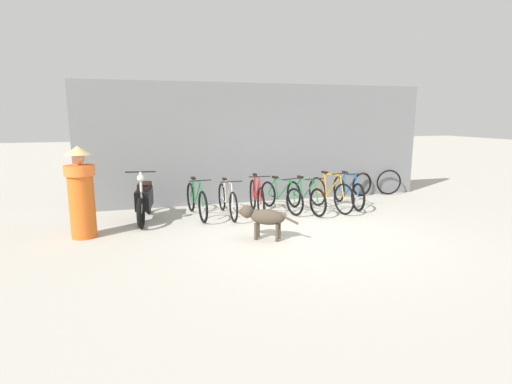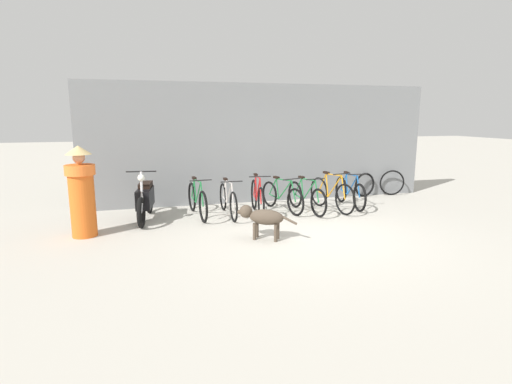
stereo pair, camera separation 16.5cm
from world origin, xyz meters
name	(u,v)px [view 2 (the right image)]	position (x,y,z in m)	size (l,w,h in m)	color
ground_plane	(310,233)	(0.00, 0.00, 0.00)	(60.00, 60.00, 0.00)	#B7B2A5
shop_wall_back	(264,143)	(0.00, 3.04, 1.47)	(8.84, 0.20, 2.93)	slate
bicycle_0	(197,200)	(-1.86, 1.83, 0.35)	(0.46, 1.75, 0.86)	black
bicycle_1	(228,200)	(-1.21, 1.72, 0.34)	(0.46, 1.71, 0.83)	black
bicycle_2	(257,198)	(-0.57, 1.64, 0.38)	(0.46, 1.71, 0.92)	black
bicycle_3	(282,197)	(0.07, 1.83, 0.33)	(0.56, 1.62, 0.80)	black
bicycle_4	(306,197)	(0.57, 1.58, 0.34)	(0.46, 1.64, 0.82)	black
bicycle_5	(331,194)	(1.19, 1.59, 0.37)	(0.46, 1.69, 0.91)	black
bicycle_6	(350,192)	(1.78, 1.81, 0.35)	(0.46, 1.70, 0.85)	black
motorcycle	(145,199)	(-2.94, 1.81, 0.44)	(0.58, 1.83, 1.09)	black
stray_dog	(262,217)	(-0.96, -0.10, 0.40)	(0.96, 0.68, 0.60)	#4C3F33
person_in_robes	(82,191)	(-4.02, 0.92, 0.84)	(0.72, 0.72, 1.64)	orange
spare_tire_left	(392,183)	(3.59, 2.78, 0.35)	(0.69, 0.18, 0.69)	black
spare_tire_right	(365,185)	(2.76, 2.79, 0.33)	(0.65, 0.16, 0.65)	black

